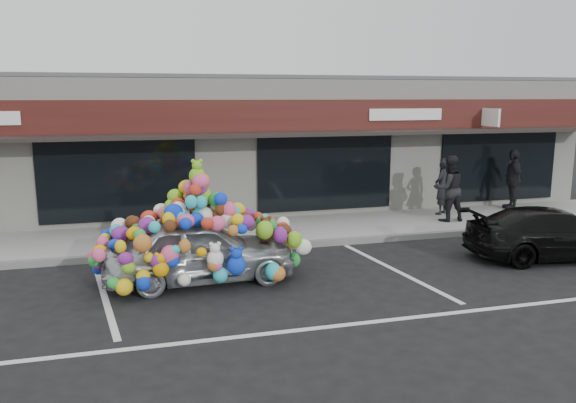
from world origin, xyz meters
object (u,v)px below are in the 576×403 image
object	(u,v)px
black_sedan	(553,233)
pedestrian_c	(513,179)
pedestrian_a	(442,186)
toy_car	(200,243)
pedestrian_b	(449,189)

from	to	relation	value
black_sedan	pedestrian_c	distance (m)	5.14
black_sedan	pedestrian_a	world-z (taller)	pedestrian_a
toy_car	pedestrian_a	bearing A→B (deg)	-65.45
pedestrian_a	pedestrian_b	xyz separation A→B (m)	(-0.30, -0.88, 0.08)
pedestrian_c	pedestrian_b	bearing A→B (deg)	-52.89
toy_car	pedestrian_c	world-z (taller)	toy_car
toy_car	pedestrian_b	xyz separation A→B (m)	(7.45, 3.10, 0.29)
pedestrian_b	pedestrian_c	xyz separation A→B (m)	(2.88, 1.03, 0.01)
pedestrian_a	toy_car	bearing A→B (deg)	-14.01
toy_car	black_sedan	bearing A→B (deg)	-95.83
pedestrian_c	toy_car	bearing A→B (deg)	-50.74
pedestrian_a	pedestrian_c	world-z (taller)	pedestrian_c
pedestrian_a	pedestrian_c	bearing A→B (deg)	142.22
black_sedan	toy_car	bearing A→B (deg)	93.94
pedestrian_a	pedestrian_b	bearing A→B (deg)	30.00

